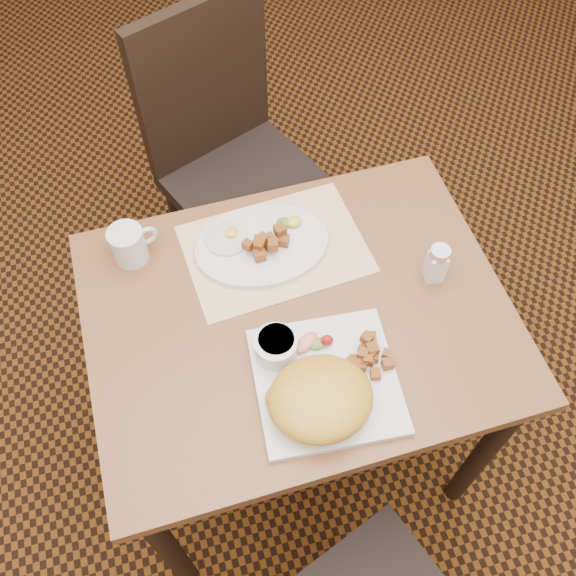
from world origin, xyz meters
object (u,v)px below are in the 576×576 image
at_px(chair_far, 231,151).
at_px(salt_shaker, 437,263).
at_px(plate_square, 326,381).
at_px(plate_oval, 262,245).
at_px(coffee_mug, 129,244).
at_px(table, 298,337).

xyz_separation_m(chair_far, salt_shaker, (0.30, -0.71, 0.26)).
relative_size(plate_square, plate_oval, 0.92).
distance_m(chair_far, salt_shaker, 0.81).
height_order(salt_shaker, coffee_mug, salt_shaker).
bearing_deg(table, plate_square, -88.16).
xyz_separation_m(plate_square, salt_shaker, (0.31, 0.18, 0.04)).
relative_size(salt_shaker, coffee_mug, 0.92).
bearing_deg(coffee_mug, salt_shaker, -21.22).
bearing_deg(coffee_mug, plate_square, -52.58).
height_order(plate_oval, coffee_mug, coffee_mug).
bearing_deg(chair_far, plate_square, 68.09).
xyz_separation_m(chair_far, coffee_mug, (-0.32, -0.46, 0.25)).
bearing_deg(salt_shaker, coffee_mug, 158.78).
height_order(plate_square, salt_shaker, salt_shaker).
relative_size(table, salt_shaker, 9.00).
distance_m(plate_oval, coffee_mug, 0.29).
distance_m(table, salt_shaker, 0.35).
bearing_deg(table, salt_shaker, 0.95).
relative_size(chair_far, salt_shaker, 9.70).
xyz_separation_m(table, salt_shaker, (0.31, 0.01, 0.16)).
bearing_deg(table, plate_oval, 99.05).
relative_size(chair_far, coffee_mug, 8.91).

